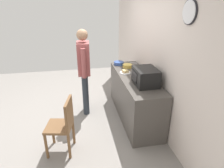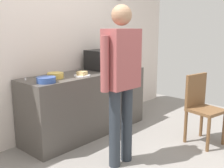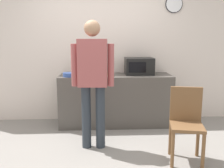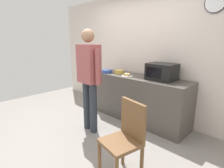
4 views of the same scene
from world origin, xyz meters
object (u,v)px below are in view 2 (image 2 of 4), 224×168
at_px(salad_bowl, 46,80).
at_px(microwave, 104,60).
at_px(person_standing, 121,74).
at_px(wooden_chair, 201,105).
at_px(cereal_bowl, 55,76).
at_px(fork_utensil, 56,74).
at_px(sandwich_plate, 82,74).
at_px(spoon_utensil, 25,79).

bearing_deg(salad_bowl, microwave, 9.79).
height_order(microwave, person_standing, person_standing).
relative_size(salad_bowl, wooden_chair, 0.25).
height_order(cereal_bowl, fork_utensil, cereal_bowl).
bearing_deg(cereal_bowl, sandwich_plate, -21.89).
relative_size(salad_bowl, cereal_bowl, 1.10).
xyz_separation_m(microwave, sandwich_plate, (-0.64, -0.20, -0.13)).
bearing_deg(cereal_bowl, person_standing, -79.91).
distance_m(spoon_utensil, person_standing, 1.30).
bearing_deg(spoon_utensil, wooden_chair, -44.32).
distance_m(salad_bowl, spoon_utensil, 0.38).
distance_m(fork_utensil, person_standing, 1.22).
bearing_deg(spoon_utensil, sandwich_plate, -30.28).
xyz_separation_m(sandwich_plate, spoon_utensil, (-0.63, 0.37, -0.02)).
relative_size(cereal_bowl, wooden_chair, 0.22).
distance_m(microwave, salad_bowl, 1.24).
bearing_deg(cereal_bowl, fork_utensil, 52.69).
xyz_separation_m(cereal_bowl, person_standing, (0.17, -0.97, 0.11)).
bearing_deg(fork_utensil, sandwich_plate, -68.00).
height_order(sandwich_plate, spoon_utensil, sandwich_plate).
distance_m(sandwich_plate, fork_utensil, 0.41).
relative_size(sandwich_plate, salad_bowl, 0.97).
height_order(salad_bowl, fork_utensil, salad_bowl).
distance_m(cereal_bowl, fork_utensil, 0.31).
bearing_deg(sandwich_plate, cereal_bowl, 158.11).
relative_size(sandwich_plate, spoon_utensil, 1.32).
bearing_deg(person_standing, cereal_bowl, 100.09).
bearing_deg(microwave, person_standing, -127.93).
distance_m(salad_bowl, fork_utensil, 0.58).
relative_size(cereal_bowl, person_standing, 0.12).
height_order(microwave, fork_utensil, microwave).
distance_m(spoon_utensil, wooden_chair, 2.35).
height_order(microwave, spoon_utensil, microwave).
relative_size(person_standing, wooden_chair, 1.91).
xyz_separation_m(spoon_utensil, person_standing, (0.47, -1.20, 0.14)).
xyz_separation_m(sandwich_plate, person_standing, (-0.17, -0.83, 0.12)).
height_order(microwave, cereal_bowl, microwave).
bearing_deg(fork_utensil, person_standing, -90.62).
distance_m(sandwich_plate, person_standing, 0.86).
distance_m(fork_utensil, wooden_chair, 2.05).
bearing_deg(person_standing, spoon_utensil, 111.26).
distance_m(salad_bowl, cereal_bowl, 0.28).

